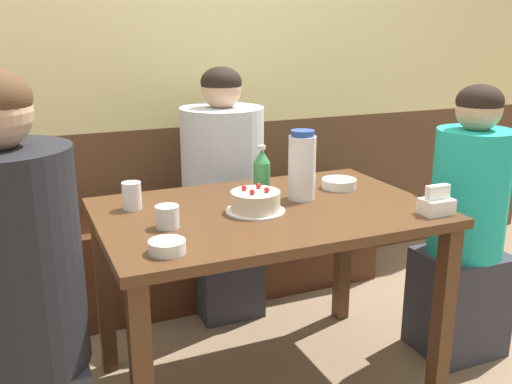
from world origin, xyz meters
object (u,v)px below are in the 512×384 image
Objects in this scene: birthday_cake at (255,202)px; bench_seat at (200,254)px; bowl_rice_small at (339,183)px; napkin_holder at (437,204)px; person_pale_blue_shirt at (465,235)px; person_grey_tee at (15,303)px; water_pitcher at (302,166)px; person_dark_striped at (15,284)px; soju_bottle at (262,172)px; glass_water_tall at (305,180)px; bowl_soup_white at (167,247)px; glass_shot_small at (132,196)px; person_teal_shirt at (223,195)px; glass_tumbler_short at (167,217)px.

bench_seat is at bearing 86.35° from birthday_cake.
napkin_holder is at bearing -72.14° from bowl_rice_small.
napkin_holder is 0.10× the size of person_pale_blue_shirt.
person_grey_tee is (-1.73, -0.14, 0.10)m from person_pale_blue_shirt.
person_dark_striped is at bearing -176.48° from water_pitcher.
person_dark_striped is (-0.91, -0.16, -0.23)m from soju_bottle.
bowl_soup_white is at bearing -147.45° from glass_water_tall.
glass_shot_small is 0.09× the size of person_pale_blue_shirt.
birthday_cake is 0.46m from bowl_soup_white.
water_pitcher is 1.07m from person_dark_striped.
person_dark_striped is at bearing -171.20° from glass_water_tall.
glass_water_tall is at bearing 4.47° from soju_bottle.
person_dark_striped is (0.00, 0.23, -0.04)m from person_grey_tee.
person_teal_shirt is 1.04× the size of person_pale_blue_shirt.
person_dark_striped is (-0.42, 0.27, -0.16)m from bowl_soup_white.
bowl_soup_white is (-0.39, -0.25, -0.02)m from birthday_cake.
person_dark_striped is (-0.86, -0.84, 0.36)m from bench_seat.
person_grey_tee reaches higher than person_dark_striped.
person_teal_shirt is 1.00× the size of person_dark_striped.
person_teal_shirt reaches higher than person_dark_striped.
soju_bottle is (-0.13, 0.09, -0.03)m from water_pitcher.
person_teal_shirt is at bearing 120.62° from bowl_rice_small.
person_dark_striped is (-1.10, -0.17, -0.18)m from glass_water_tall.
water_pitcher is at bearing 15.89° from person_grey_tee.
bench_seat is 1.00m from birthday_cake.
person_grey_tee reaches higher than glass_shot_small.
soju_bottle is 0.34m from bowl_rice_small.
person_dark_striped is at bearing -54.61° from person_teal_shirt.
glass_water_tall is (0.68, 0.44, 0.02)m from bowl_soup_white.
bowl_rice_small is 1.42× the size of glass_shot_small.
glass_water_tall is at bearing 19.64° from glass_tumbler_short.
person_pale_blue_shirt is at bearing -16.78° from soju_bottle.
water_pitcher is at bearing 11.82° from glass_tumbler_short.
person_grey_tee is at bearing 4.62° from person_pale_blue_shirt.
napkin_holder is 1.39m from person_grey_tee.
birthday_cake is at bearing -27.19° from glass_shot_small.
glass_water_tall is 1.02× the size of glass_tumbler_short.
bowl_soup_white is 0.78× the size of bowl_rice_small.
napkin_holder is (0.35, -0.35, -0.09)m from water_pitcher.
glass_shot_small is (-0.97, 0.48, 0.01)m from napkin_holder.
person_dark_striped is (-0.93, -0.66, -0.00)m from person_teal_shirt.
birthday_cake is 0.83m from person_dark_striped.
bench_seat is 1.61× the size of person_teal_shirt.
person_grey_tee is at bearing -164.96° from birthday_cake.
bowl_soup_white and bowl_rice_small have the same top height.
glass_tumbler_short is 0.07× the size of person_dark_striped.
person_pale_blue_shirt reaches higher than birthday_cake.
water_pitcher is 2.42× the size of bowl_soup_white.
napkin_holder is at bearing -59.08° from glass_water_tall.
napkin_holder is 0.09× the size of person_dark_striped.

